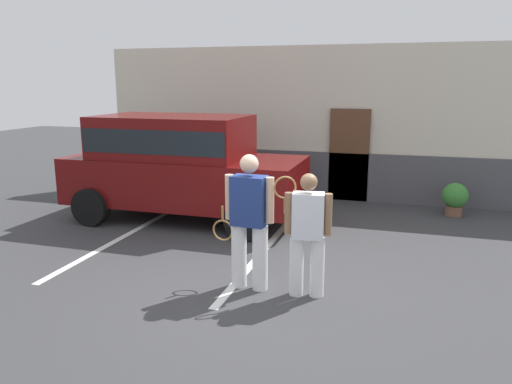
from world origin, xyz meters
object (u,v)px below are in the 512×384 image
Objects in this scene: tennis_player_man at (249,221)px; tennis_player_woman at (307,233)px; parked_suv at (180,162)px; potted_plant_by_porch at (455,198)px.

tennis_player_man is 0.78m from tennis_player_woman.
tennis_player_woman is (3.11, -2.90, -0.31)m from parked_suv.
tennis_player_man is 2.64× the size of potted_plant_by_porch.
tennis_player_man is 5.56m from potted_plant_by_porch.
tennis_player_woman is (0.77, -0.02, -0.09)m from tennis_player_man.
tennis_player_woman is 2.35× the size of potted_plant_by_porch.
potted_plant_by_porch is at bearing 19.32° from parked_suv.
potted_plant_by_porch is (2.93, 4.69, -0.55)m from tennis_player_man.
tennis_player_man is at bearing -9.77° from tennis_player_woman.
parked_suv is 2.57× the size of tennis_player_man.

